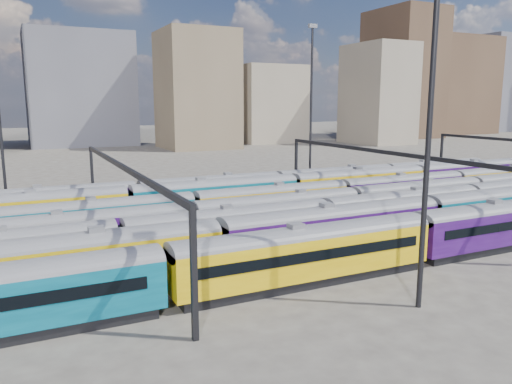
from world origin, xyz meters
name	(u,v)px	position (x,y,z in m)	size (l,w,h in m)	color
ground	(309,226)	(0.00, 0.00, 0.00)	(500.00, 500.00, 0.00)	#3E3934
rake_0	(505,219)	(12.13, -15.00, 2.79)	(150.76, 3.15, 5.31)	black
rake_1	(218,239)	(-14.60, -10.00, 2.83)	(131.25, 3.20, 5.40)	black
rake_2	(324,214)	(-1.33, -5.00, 2.58)	(119.63, 2.92, 4.91)	black
rake_3	(191,216)	(-13.49, 0.00, 2.48)	(115.09, 2.81, 4.72)	black
rake_4	(402,186)	(17.62, 5.00, 2.50)	(135.62, 2.83, 4.76)	black
rake_5	(293,186)	(3.69, 10.00, 2.74)	(126.86, 3.09, 5.21)	black
rake_6	(212,187)	(-5.70, 15.00, 2.52)	(97.52, 2.86, 4.80)	black
gantry_1	(122,177)	(-20.00, 0.00, 6.79)	(0.35, 40.35, 8.03)	black
gantry_2	(383,161)	(10.00, 0.00, 6.79)	(0.35, 40.35, 8.03)	black
mast_2	(431,95)	(-5.00, -22.00, 13.97)	(1.40, 0.50, 25.60)	black
mast_3	(311,99)	(15.00, 24.00, 13.97)	(1.40, 0.50, 25.60)	black
skyline	(398,83)	(104.75, 105.73, 20.83)	(399.22, 60.48, 50.03)	#665B4C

